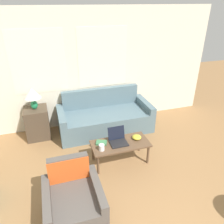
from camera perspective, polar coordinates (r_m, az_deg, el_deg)
wall_back at (r=4.92m, az=-9.38°, el=10.63°), size 6.44×0.06×2.60m
couch at (r=5.00m, az=-1.95°, el=-1.62°), size 2.06×0.89×0.89m
armchair at (r=3.23m, az=-10.00°, el=-22.21°), size 0.75×0.78×0.80m
side_table at (r=4.94m, az=-18.90°, el=-2.71°), size 0.48×0.48×0.68m
table_lamp at (r=4.67m, az=-20.09°, el=4.22°), size 0.33×0.33×0.45m
coffee_table at (r=3.97m, az=2.18°, el=-8.66°), size 1.03×0.49×0.41m
laptop at (r=3.93m, az=1.53°, el=-7.15°), size 0.31×0.31×0.26m
cup_navy at (r=3.74m, az=-2.71°, el=-9.23°), size 0.09×0.09×0.11m
snack_bowl at (r=4.05m, az=6.48°, el=-6.54°), size 0.17×0.17×0.07m
book_red at (r=3.92m, az=-2.77°, el=-8.01°), size 0.22×0.20×0.04m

